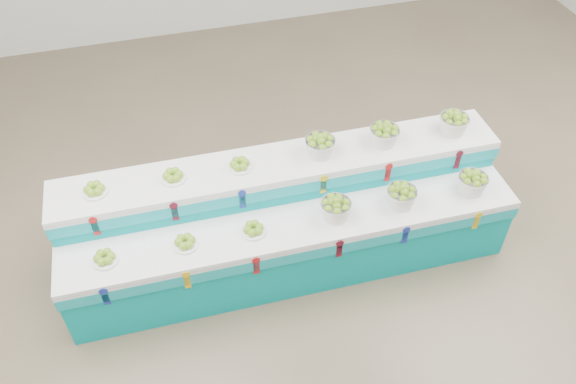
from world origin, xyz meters
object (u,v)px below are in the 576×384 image
object	(u,v)px
plate_upper_mid	(173,175)
basket_lower_left	(336,208)
display_stand	(288,220)
basket_upper_right	(454,123)

from	to	relation	value
plate_upper_mid	basket_lower_left	bearing A→B (deg)	-22.03
display_stand	basket_upper_right	xyz separation A→B (m)	(1.67, 0.22, 0.61)
plate_upper_mid	basket_upper_right	xyz separation A→B (m)	(2.62, -0.04, 0.06)
basket_upper_right	plate_upper_mid	bearing A→B (deg)	179.02
basket_lower_left	plate_upper_mid	world-z (taller)	plate_upper_mid
basket_lower_left	basket_upper_right	size ratio (longest dim) A/B	1.00
plate_upper_mid	basket_upper_right	distance (m)	2.62
display_stand	basket_lower_left	bearing A→B (deg)	-34.99
basket_lower_left	plate_upper_mid	size ratio (longest dim) A/B	1.25
basket_lower_left	basket_upper_right	bearing A→B (deg)	20.26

